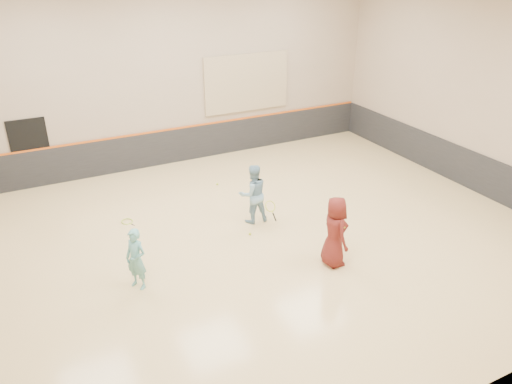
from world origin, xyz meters
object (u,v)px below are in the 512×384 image
young_man (335,232)px  spare_racket (127,220)px  instructor (253,194)px  girl (136,259)px

young_man → spare_racket: (-3.85, 4.19, -0.81)m
instructor → spare_racket: size_ratio=2.40×
girl → spare_racket: size_ratio=2.07×
instructor → spare_racket: bearing=-22.2°
girl → instructor: 3.88m
instructor → young_man: (0.75, -2.70, 0.04)m
instructor → spare_racket: instructor is taller
instructor → spare_racket: 3.53m
young_man → spare_racket: bearing=49.4°
instructor → young_man: size_ratio=0.96×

